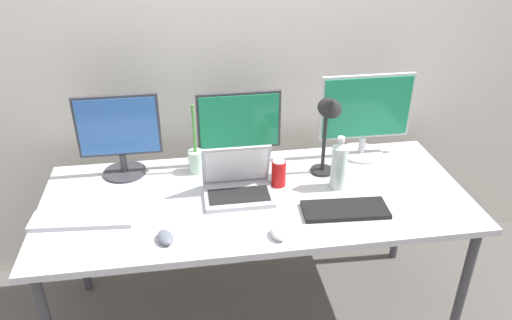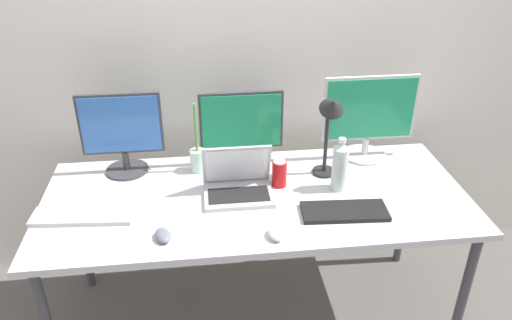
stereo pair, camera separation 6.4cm
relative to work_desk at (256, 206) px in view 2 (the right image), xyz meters
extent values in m
plane|color=#5B5651|center=(0.00, 0.00, -0.68)|extent=(16.00, 16.00, 0.00)
cube|color=silver|center=(0.00, 0.59, 0.62)|extent=(7.00, 0.08, 2.60)
cylinder|color=#424247|center=(0.88, -0.34, -0.33)|extent=(0.04, 0.04, 0.71)
cylinder|color=#424247|center=(-0.88, 0.34, -0.33)|extent=(0.04, 0.04, 0.71)
cylinder|color=#424247|center=(0.88, 0.34, -0.33)|extent=(0.04, 0.04, 0.71)
cube|color=silver|center=(0.00, 0.00, 0.04)|extent=(1.88, 0.80, 0.03)
cylinder|color=#38383D|center=(-0.59, 0.29, 0.06)|extent=(0.20, 0.20, 0.01)
cylinder|color=#38383D|center=(-0.59, 0.29, 0.11)|extent=(0.03, 0.03, 0.09)
cube|color=#38383D|center=(-0.59, 0.29, 0.31)|extent=(0.38, 0.02, 0.30)
cube|color=#3366B2|center=(-0.59, 0.28, 0.31)|extent=(0.35, 0.01, 0.27)
cylinder|color=#38383D|center=(-0.03, 0.31, 0.06)|extent=(0.19, 0.19, 0.01)
cylinder|color=#38383D|center=(-0.03, 0.31, 0.10)|extent=(0.03, 0.03, 0.07)
cube|color=#38383D|center=(-0.03, 0.31, 0.28)|extent=(0.40, 0.02, 0.29)
cube|color=#1E8C59|center=(-0.03, 0.30, 0.28)|extent=(0.38, 0.01, 0.26)
cylinder|color=silver|center=(0.59, 0.30, 0.06)|extent=(0.22, 0.22, 0.01)
cylinder|color=silver|center=(0.59, 0.30, 0.11)|extent=(0.03, 0.03, 0.09)
cube|color=silver|center=(0.59, 0.30, 0.32)|extent=(0.46, 0.02, 0.33)
cube|color=#1E8C59|center=(0.59, 0.29, 0.32)|extent=(0.44, 0.01, 0.30)
cube|color=#B7B7BC|center=(-0.08, 0.00, 0.07)|extent=(0.30, 0.23, 0.02)
cube|color=black|center=(-0.08, -0.02, 0.08)|extent=(0.27, 0.13, 0.00)
cube|color=#B7B7BC|center=(-0.08, 0.07, 0.18)|extent=(0.30, 0.09, 0.22)
cube|color=white|center=(-0.08, 0.06, 0.18)|extent=(0.27, 0.08, 0.19)
cube|color=#B2B2B7|center=(-0.74, -0.09, 0.07)|extent=(0.42, 0.16, 0.02)
cube|color=black|center=(0.35, -0.18, 0.07)|extent=(0.37, 0.17, 0.02)
ellipsoid|color=slate|center=(-0.40, -0.27, 0.07)|extent=(0.08, 0.11, 0.03)
ellipsoid|color=silver|center=(0.04, -0.31, 0.07)|extent=(0.07, 0.10, 0.03)
cylinder|color=silver|center=(0.38, 0.01, 0.16)|extent=(0.07, 0.07, 0.20)
cone|color=silver|center=(0.38, 0.01, 0.28)|extent=(0.06, 0.06, 0.03)
cylinder|color=white|center=(0.38, 0.01, 0.30)|extent=(0.03, 0.03, 0.02)
cylinder|color=red|center=(0.12, 0.07, 0.12)|extent=(0.07, 0.07, 0.12)
cylinder|color=silver|center=(0.12, 0.07, 0.18)|extent=(0.06, 0.06, 0.00)
cylinder|color=#B2D1B7|center=(-0.25, 0.25, 0.11)|extent=(0.07, 0.07, 0.11)
cylinder|color=#519342|center=(-0.25, 0.25, 0.28)|extent=(0.01, 0.01, 0.24)
cylinder|color=black|center=(0.35, 0.16, 0.06)|extent=(0.11, 0.11, 0.01)
cylinder|color=black|center=(0.35, 0.16, 0.23)|extent=(0.02, 0.02, 0.33)
cone|color=black|center=(0.35, 0.10, 0.43)|extent=(0.11, 0.12, 0.11)
camera|label=1|loc=(-0.28, -1.85, 1.27)|focal=35.00mm
camera|label=2|loc=(-0.22, -1.85, 1.27)|focal=35.00mm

